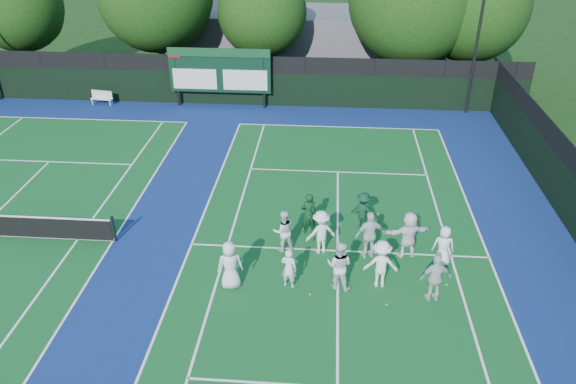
{
  "coord_description": "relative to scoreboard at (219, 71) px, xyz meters",
  "views": [
    {
      "loc": [
        -0.5,
        -16.11,
        12.02
      ],
      "look_at": [
        -2.0,
        3.0,
        1.3
      ],
      "focal_mm": 35.0,
      "sensor_mm": 36.0,
      "label": 1
    }
  ],
  "objects": [
    {
      "name": "tree_e",
      "position": [
        15.08,
        3.99,
        2.95
      ],
      "size": [
        6.64,
        6.64,
        8.64
      ],
      "color": "black",
      "rests_on": "ground"
    },
    {
      "name": "player_back_4",
      "position": [
        10.68,
        -15.08,
        -1.42
      ],
      "size": [
        0.78,
        0.53,
        1.55
      ],
      "primitive_type": "imported",
      "rotation": [
        0.0,
        0.0,
        3.09
      ],
      "color": "white",
      "rests_on": "ground"
    },
    {
      "name": "player_front_2",
      "position": [
        7.03,
        -16.67,
        -1.3
      ],
      "size": [
        1.01,
        0.88,
        1.78
      ],
      "primitive_type": "imported",
      "rotation": [
        0.0,
        0.0,
        2.87
      ],
      "color": "white",
      "rests_on": "ground"
    },
    {
      "name": "player_front_0",
      "position": [
        3.43,
        -16.91,
        -1.31
      ],
      "size": [
        0.96,
        0.74,
        1.76
      ],
      "primitive_type": "imported",
      "rotation": [
        0.0,
        0.0,
        3.37
      ],
      "color": "white",
      "rests_on": "ground"
    },
    {
      "name": "player_back_0",
      "position": [
        5.0,
        -14.64,
        -1.37
      ],
      "size": [
        0.95,
        0.84,
        1.64
      ],
      "primitive_type": "imported",
      "rotation": [
        0.0,
        0.0,
        3.46
      ],
      "color": "white",
      "rests_on": "ground"
    },
    {
      "name": "bench",
      "position": [
        -7.27,
        -0.22,
        -1.73
      ],
      "size": [
        1.39,
        0.58,
        0.86
      ],
      "color": "silver",
      "rests_on": "ground"
    },
    {
      "name": "coach_right",
      "position": [
        7.96,
        -12.94,
        -1.41
      ],
      "size": [
        1.16,
        0.94,
        1.56
      ],
      "primitive_type": "imported",
      "rotation": [
        0.0,
        0.0,
        2.72
      ],
      "color": "#0E3520",
      "rests_on": "ground"
    },
    {
      "name": "clubhouse",
      "position": [
        5.01,
        8.41,
        -0.19
      ],
      "size": [
        18.0,
        6.0,
        4.0
      ],
      "primitive_type": "cube",
      "color": "slate",
      "rests_on": "ground"
    },
    {
      "name": "tennis_ball_1",
      "position": [
        10.31,
        -12.15,
        -2.16
      ],
      "size": [
        0.07,
        0.07,
        0.07
      ],
      "primitive_type": "sphere",
      "color": "#D0D118",
      "rests_on": "ground"
    },
    {
      "name": "player_front_3",
      "position": [
        8.41,
        -16.46,
        -1.32
      ],
      "size": [
        1.13,
        0.65,
        1.75
      ],
      "primitive_type": "imported",
      "rotation": [
        0.0,
        0.0,
        3.14
      ],
      "color": "white",
      "rests_on": "ground"
    },
    {
      "name": "back_fence",
      "position": [
        1.01,
        0.41,
        -0.83
      ],
      "size": [
        34.0,
        0.08,
        3.0
      ],
      "color": "black",
      "rests_on": "ground"
    },
    {
      "name": "near_court",
      "position": [
        7.01,
        -14.59,
        -2.18
      ],
      "size": [
        11.05,
        23.85,
        0.01
      ],
      "color": "#115520",
      "rests_on": "ground"
    },
    {
      "name": "player_back_2",
      "position": [
        8.12,
        -14.83,
        -1.26
      ],
      "size": [
        1.17,
        0.76,
        1.86
      ],
      "primitive_type": "imported",
      "rotation": [
        0.0,
        0.0,
        3.45
      ],
      "color": "silver",
      "rests_on": "ground"
    },
    {
      "name": "light_pole_right",
      "position": [
        14.51,
        0.11,
        4.11
      ],
      "size": [
        1.2,
        0.3,
        10.12
      ],
      "color": "black",
      "rests_on": "ground"
    },
    {
      "name": "player_front_1",
      "position": [
        5.37,
        -16.76,
        -1.45
      ],
      "size": [
        0.61,
        0.47,
        1.49
      ],
      "primitive_type": "imported",
      "rotation": [
        0.0,
        0.0,
        2.91
      ],
      "color": "white",
      "rests_on": "ground"
    },
    {
      "name": "player_back_3",
      "position": [
        9.5,
        -14.65,
        -1.28
      ],
      "size": [
        1.77,
        0.96,
        1.82
      ],
      "primitive_type": "imported",
      "rotation": [
        0.0,
        0.0,
        3.41
      ],
      "color": "white",
      "rests_on": "ground"
    },
    {
      "name": "tree_a",
      "position": [
        -13.49,
        3.99,
        2.5
      ],
      "size": [
        5.66,
        5.66,
        7.67
      ],
      "color": "black",
      "rests_on": "ground"
    },
    {
      "name": "tree_c",
      "position": [
        2.27,
        3.99,
        2.44
      ],
      "size": [
        5.54,
        5.54,
        7.55
      ],
      "color": "black",
      "rests_on": "ground"
    },
    {
      "name": "tennis_ball_5",
      "position": [
        10.69,
        -16.31,
        -2.16
      ],
      "size": [
        0.07,
        0.07,
        0.07
      ],
      "primitive_type": "sphere",
      "color": "#D0D118",
      "rests_on": "ground"
    },
    {
      "name": "tennis_ball_0",
      "position": [
        6.1,
        -17.18,
        -2.16
      ],
      "size": [
        0.07,
        0.07,
        0.07
      ],
      "primitive_type": "sphere",
      "color": "#D0D118",
      "rests_on": "ground"
    },
    {
      "name": "tennis_ball_2",
      "position": [
        8.59,
        -17.5,
        -2.16
      ],
      "size": [
        0.07,
        0.07,
        0.07
      ],
      "primitive_type": "sphere",
      "color": "#D0D118",
      "rests_on": "ground"
    },
    {
      "name": "ground",
      "position": [
        7.01,
        -15.59,
        -2.19
      ],
      "size": [
        120.0,
        120.0,
        0.0
      ],
      "primitive_type": "plane",
      "color": "#13330E",
      "rests_on": "ground"
    },
    {
      "name": "coach_left",
      "position": [
        5.86,
        -13.41,
        -1.33
      ],
      "size": [
        0.71,
        0.56,
        1.72
      ],
      "primitive_type": "imported",
      "rotation": [
        0.0,
        0.0,
        3.41
      ],
      "color": "#0F371B",
      "rests_on": "ground"
    },
    {
      "name": "court_apron",
      "position": [
        1.01,
        -14.59,
        -2.19
      ],
      "size": [
        34.0,
        32.0,
        0.01
      ],
      "primitive_type": "cube",
      "color": "navy",
      "rests_on": "ground"
    },
    {
      "name": "tennis_ball_4",
      "position": [
        8.66,
        -11.9,
        -2.16
      ],
      "size": [
        0.07,
        0.07,
        0.07
      ],
      "primitive_type": "sphere",
      "color": "#D0D118",
      "rests_on": "ground"
    },
    {
      "name": "tree_d",
      "position": [
        11.52,
        3.99,
        3.28
      ],
      "size": [
        7.94,
        7.94,
        9.65
      ],
      "color": "black",
      "rests_on": "ground"
    },
    {
      "name": "scoreboard",
      "position": [
        0.0,
        0.0,
        0.0
      ],
      "size": [
        6.0,
        0.21,
        3.55
      ],
      "color": "black",
      "rests_on": "ground"
    },
    {
      "name": "player_front_4",
      "position": [
        10.1,
        -17.07,
        -1.32
      ],
      "size": [
        1.08,
        0.59,
        1.74
      ],
      "primitive_type": "imported",
      "rotation": [
        0.0,
        0.0,
        3.32
      ],
      "color": "silver",
      "rests_on": "ground"
    },
    {
      "name": "player_back_1",
      "position": [
        6.37,
        -14.68,
        -1.33
      ],
      "size": [
        1.27,
        1.03,
        1.72
      ],
      "primitive_type": "imported",
      "rotation": [
        0.0,
        0.0,
        3.55
      ],
      "color": "white",
      "rests_on": "ground"
    }
  ]
}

